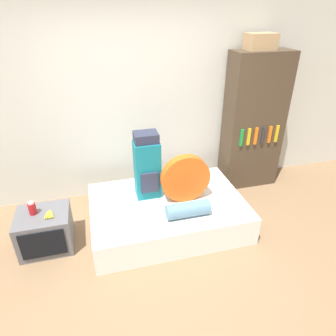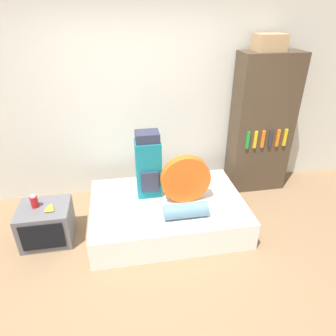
{
  "view_description": "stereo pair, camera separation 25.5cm",
  "coord_description": "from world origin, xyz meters",
  "px_view_note": "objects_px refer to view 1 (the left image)",
  "views": [
    {
      "loc": [
        -0.53,
        -2.13,
        2.45
      ],
      "look_at": [
        0.24,
        0.75,
        0.8
      ],
      "focal_mm": 32.0,
      "sensor_mm": 36.0,
      "label": 1
    },
    {
      "loc": [
        -0.28,
        -2.18,
        2.45
      ],
      "look_at": [
        0.24,
        0.75,
        0.8
      ],
      "focal_mm": 32.0,
      "sensor_mm": 36.0,
      "label": 2
    }
  ],
  "objects_px": {
    "backpack": "(147,166)",
    "sleeping_roll": "(188,209)",
    "television": "(45,230)",
    "cardboard_box": "(261,41)",
    "canister": "(32,208)",
    "tent_bag": "(185,178)",
    "bookshelf": "(253,123)"
  },
  "relations": [
    {
      "from": "sleeping_roll",
      "to": "cardboard_box",
      "type": "distance_m",
      "value": 2.29
    },
    {
      "from": "backpack",
      "to": "canister",
      "type": "distance_m",
      "value": 1.34
    },
    {
      "from": "backpack",
      "to": "sleeping_roll",
      "type": "distance_m",
      "value": 0.71
    },
    {
      "from": "backpack",
      "to": "sleeping_roll",
      "type": "xyz_separation_m",
      "value": [
        0.34,
        -0.53,
        -0.31
      ]
    },
    {
      "from": "sleeping_roll",
      "to": "canister",
      "type": "bearing_deg",
      "value": 168.01
    },
    {
      "from": "television",
      "to": "tent_bag",
      "type": "bearing_deg",
      "value": 0.26
    },
    {
      "from": "backpack",
      "to": "canister",
      "type": "bearing_deg",
      "value": -171.94
    },
    {
      "from": "backpack",
      "to": "television",
      "type": "height_order",
      "value": "backpack"
    },
    {
      "from": "tent_bag",
      "to": "cardboard_box",
      "type": "height_order",
      "value": "cardboard_box"
    },
    {
      "from": "canister",
      "to": "sleeping_roll",
      "type": "bearing_deg",
      "value": -11.99
    },
    {
      "from": "sleeping_roll",
      "to": "backpack",
      "type": "bearing_deg",
      "value": 122.77
    },
    {
      "from": "backpack",
      "to": "cardboard_box",
      "type": "height_order",
      "value": "cardboard_box"
    },
    {
      "from": "sleeping_roll",
      "to": "canister",
      "type": "relative_size",
      "value": 3.31
    },
    {
      "from": "tent_bag",
      "to": "sleeping_roll",
      "type": "xyz_separation_m",
      "value": [
        -0.07,
        -0.32,
        -0.21
      ]
    },
    {
      "from": "sleeping_roll",
      "to": "canister",
      "type": "height_order",
      "value": "canister"
    },
    {
      "from": "bookshelf",
      "to": "cardboard_box",
      "type": "relative_size",
      "value": 5.32
    },
    {
      "from": "cardboard_box",
      "to": "backpack",
      "type": "bearing_deg",
      "value": -161.41
    },
    {
      "from": "canister",
      "to": "cardboard_box",
      "type": "height_order",
      "value": "cardboard_box"
    },
    {
      "from": "tent_bag",
      "to": "cardboard_box",
      "type": "xyz_separation_m",
      "value": [
        1.19,
        0.75,
        1.38
      ]
    },
    {
      "from": "tent_bag",
      "to": "canister",
      "type": "bearing_deg",
      "value": 179.02
    },
    {
      "from": "backpack",
      "to": "sleeping_roll",
      "type": "bearing_deg",
      "value": -57.23
    },
    {
      "from": "backpack",
      "to": "tent_bag",
      "type": "relative_size",
      "value": 1.4
    },
    {
      "from": "television",
      "to": "cardboard_box",
      "type": "relative_size",
      "value": 1.55
    },
    {
      "from": "tent_bag",
      "to": "bookshelf",
      "type": "relative_size",
      "value": 0.3
    },
    {
      "from": "canister",
      "to": "cardboard_box",
      "type": "distance_m",
      "value": 3.35
    },
    {
      "from": "backpack",
      "to": "tent_bag",
      "type": "xyz_separation_m",
      "value": [
        0.41,
        -0.21,
        -0.11
      ]
    },
    {
      "from": "backpack",
      "to": "tent_bag",
      "type": "height_order",
      "value": "backpack"
    },
    {
      "from": "canister",
      "to": "cardboard_box",
      "type": "relative_size",
      "value": 0.41
    },
    {
      "from": "television",
      "to": "canister",
      "type": "bearing_deg",
      "value": 155.89
    },
    {
      "from": "sleeping_roll",
      "to": "television",
      "type": "bearing_deg",
      "value": 168.69
    },
    {
      "from": "backpack",
      "to": "cardboard_box",
      "type": "relative_size",
      "value": 2.26
    },
    {
      "from": "backpack",
      "to": "cardboard_box",
      "type": "bearing_deg",
      "value": 18.59
    }
  ]
}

